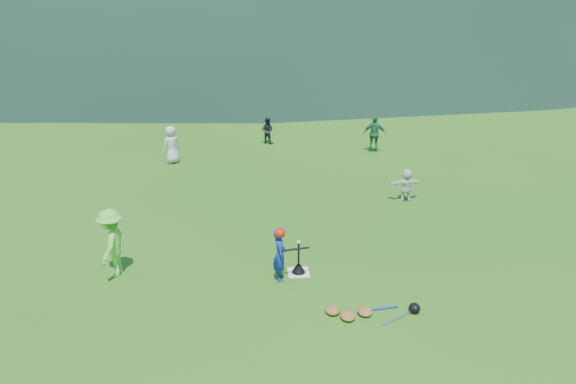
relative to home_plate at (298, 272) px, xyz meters
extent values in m
plane|color=#1B5112|center=(0.00, 0.00, -0.01)|extent=(120.00, 120.00, 0.00)
cube|color=silver|center=(0.00, 0.00, 0.00)|extent=(0.45, 0.45, 0.02)
sphere|color=white|center=(0.00, 0.00, 0.73)|extent=(0.08, 0.08, 0.08)
imported|color=navy|center=(-0.42, -0.21, 0.57)|extent=(0.29, 0.43, 1.15)
imported|color=#60D13D|center=(-3.90, 0.29, 0.74)|extent=(0.68, 1.03, 1.50)
imported|color=silver|center=(-3.45, 7.91, 0.63)|extent=(0.74, 0.69, 1.28)
imported|color=black|center=(-0.11, 9.97, 0.49)|extent=(0.61, 0.57, 1.00)
imported|color=#1E663E|center=(3.65, 8.51, 0.66)|extent=(0.85, 0.53, 1.34)
imported|color=silver|center=(3.45, 3.82, 0.47)|extent=(0.90, 0.34, 0.95)
cone|color=black|center=(0.00, 0.00, 0.10)|extent=(0.30, 0.30, 0.18)
cylinder|color=black|center=(0.00, 0.00, 0.44)|extent=(0.04, 0.04, 0.50)
ellipsoid|color=#AE1A0B|center=(-0.42, -0.21, 1.06)|extent=(0.24, 0.26, 0.22)
cylinder|color=black|center=(-0.12, -0.25, 0.69)|extent=(0.62, 0.11, 0.07)
ellipsoid|color=olive|center=(0.73, -1.79, 0.05)|extent=(0.28, 0.34, 0.13)
ellipsoid|color=olive|center=(1.08, -1.67, 0.05)|extent=(0.28, 0.34, 0.13)
ellipsoid|color=olive|center=(0.48, -1.57, 0.05)|extent=(0.28, 0.34, 0.13)
cylinder|color=silver|center=(1.63, -1.89, 0.02)|extent=(0.65, 0.41, 0.06)
cylinder|color=#263FA5|center=(1.43, -1.54, 0.02)|extent=(0.68, 0.13, 0.05)
ellipsoid|color=black|center=(2.03, -1.69, 0.08)|extent=(0.22, 0.24, 0.19)
cube|color=gray|center=(0.00, 28.00, 0.59)|extent=(70.00, 0.03, 1.20)
cube|color=yellow|center=(0.00, 28.00, 1.23)|extent=(70.00, 0.08, 0.08)
cylinder|color=gray|center=(0.00, 28.00, 0.59)|extent=(0.07, 0.07, 1.30)
cylinder|color=#382314|center=(-17.60, 32.00, 1.58)|extent=(0.56, 0.56, 3.18)
cylinder|color=#382314|center=(-12.80, 33.50, 1.88)|extent=(0.56, 0.56, 3.78)
cylinder|color=#382314|center=(-8.00, 35.00, 2.18)|extent=(0.56, 0.56, 4.38)
cylinder|color=#382314|center=(-3.20, 32.00, 1.60)|extent=(0.56, 0.56, 3.22)
cylinder|color=#382314|center=(1.60, 33.50, 1.90)|extent=(0.56, 0.56, 3.81)
cylinder|color=#382314|center=(6.40, 35.00, 2.19)|extent=(0.56, 0.56, 4.41)
cylinder|color=#382314|center=(11.20, 32.00, 1.62)|extent=(0.56, 0.56, 3.25)
cylinder|color=#382314|center=(16.00, 33.50, 1.91)|extent=(0.56, 0.56, 3.85)
cylinder|color=#382314|center=(20.80, 35.00, 2.21)|extent=(0.56, 0.56, 4.44)
camera|label=1|loc=(-1.18, -10.54, 5.98)|focal=35.00mm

